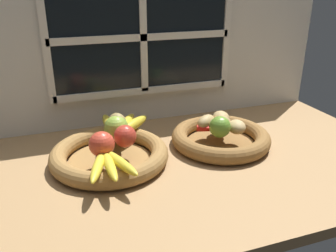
% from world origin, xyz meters
% --- Properties ---
extents(ground_plane, '(1.40, 0.90, 0.03)m').
position_xyz_m(ground_plane, '(0.00, 0.00, -0.01)').
color(ground_plane, '#9E774C').
extents(back_wall, '(1.40, 0.05, 0.55)m').
position_xyz_m(back_wall, '(0.00, 0.30, 0.28)').
color(back_wall, silver).
rests_on(back_wall, ground_plane).
extents(fruit_bowl_left, '(0.34, 0.34, 0.05)m').
position_xyz_m(fruit_bowl_left, '(-0.19, -0.00, 0.02)').
color(fruit_bowl_left, olive).
rests_on(fruit_bowl_left, ground_plane).
extents(fruit_bowl_right, '(0.32, 0.32, 0.05)m').
position_xyz_m(fruit_bowl_right, '(0.17, -0.00, 0.02)').
color(fruit_bowl_right, brown).
rests_on(fruit_bowl_right, ground_plane).
extents(apple_green_back, '(0.07, 0.07, 0.07)m').
position_xyz_m(apple_green_back, '(-0.15, 0.05, 0.09)').
color(apple_green_back, '#8CAD3D').
rests_on(apple_green_back, fruit_bowl_left).
extents(apple_red_right, '(0.07, 0.07, 0.07)m').
position_xyz_m(apple_red_right, '(-0.14, -0.01, 0.08)').
color(apple_red_right, '#B73828').
rests_on(apple_red_right, fruit_bowl_left).
extents(apple_red_front, '(0.07, 0.07, 0.07)m').
position_xyz_m(apple_red_front, '(-0.21, -0.05, 0.09)').
color(apple_red_front, '#CC422D').
rests_on(apple_red_front, fruit_bowl_left).
extents(pear_brown, '(0.08, 0.08, 0.08)m').
position_xyz_m(pear_brown, '(-0.15, 0.06, 0.09)').
color(pear_brown, olive).
rests_on(pear_brown, fruit_bowl_left).
extents(banana_bunch_front, '(0.13, 0.18, 0.03)m').
position_xyz_m(banana_bunch_front, '(-0.21, -0.12, 0.06)').
color(banana_bunch_front, yellow).
rests_on(banana_bunch_front, fruit_bowl_left).
extents(banana_bunch_back, '(0.16, 0.19, 0.03)m').
position_xyz_m(banana_bunch_back, '(-0.13, 0.11, 0.07)').
color(banana_bunch_back, gold).
rests_on(banana_bunch_back, fruit_bowl_left).
extents(potato_oblong, '(0.09, 0.08, 0.05)m').
position_xyz_m(potato_oblong, '(0.13, 0.03, 0.07)').
color(potato_oblong, tan).
rests_on(potato_oblong, fruit_bowl_right).
extents(potato_back, '(0.08, 0.09, 0.04)m').
position_xyz_m(potato_back, '(0.19, 0.05, 0.07)').
color(potato_back, tan).
rests_on(potato_back, fruit_bowl_right).
extents(potato_large, '(0.10, 0.09, 0.05)m').
position_xyz_m(potato_large, '(0.17, -0.00, 0.07)').
color(potato_large, '#A38451').
rests_on(potato_large, fruit_bowl_right).
extents(potato_small, '(0.07, 0.08, 0.04)m').
position_xyz_m(potato_small, '(0.21, -0.04, 0.07)').
color(potato_small, tan).
rests_on(potato_small, fruit_bowl_right).
extents(lime_near, '(0.07, 0.07, 0.07)m').
position_xyz_m(lime_near, '(0.14, -0.04, 0.08)').
color(lime_near, olive).
rests_on(lime_near, fruit_bowl_right).
extents(chili_pepper, '(0.13, 0.08, 0.02)m').
position_xyz_m(chili_pepper, '(0.15, -0.01, 0.06)').
color(chili_pepper, red).
rests_on(chili_pepper, fruit_bowl_right).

